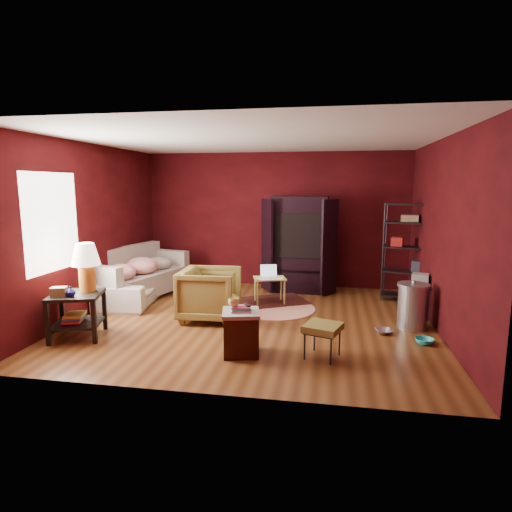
# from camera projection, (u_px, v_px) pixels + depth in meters

# --- Properties ---
(room) EXTENTS (5.54, 5.04, 2.84)m
(room) POSITION_uv_depth(u_px,v_px,m) (251.00, 232.00, 6.58)
(room) COLOR brown
(room) RESTS_ON ground
(sofa) EXTENTS (0.95, 2.30, 0.87)m
(sofa) POSITION_uv_depth(u_px,v_px,m) (136.00, 276.00, 8.06)
(sofa) COLOR #A89A91
(sofa) RESTS_ON ground
(armchair) EXTENTS (0.87, 0.92, 0.91)m
(armchair) POSITION_uv_depth(u_px,v_px,m) (210.00, 291.00, 6.78)
(armchair) COLOR black
(armchair) RESTS_ON ground
(pet_bowl_steel) EXTENTS (0.26, 0.10, 0.26)m
(pet_bowl_steel) POSITION_uv_depth(u_px,v_px,m) (384.00, 325.00, 6.16)
(pet_bowl_steel) COLOR silver
(pet_bowl_steel) RESTS_ON ground
(pet_bowl_turquoise) EXTENTS (0.25, 0.10, 0.25)m
(pet_bowl_turquoise) POSITION_uv_depth(u_px,v_px,m) (425.00, 335.00, 5.76)
(pet_bowl_turquoise) COLOR #29BEC0
(pet_bowl_turquoise) RESTS_ON ground
(vase) EXTENTS (0.17, 0.18, 0.13)m
(vase) POSITION_uv_depth(u_px,v_px,m) (70.00, 292.00, 5.76)
(vase) COLOR #0E0F46
(vase) RESTS_ON side_table
(mug) EXTENTS (0.15, 0.12, 0.13)m
(mug) POSITION_uv_depth(u_px,v_px,m) (234.00, 301.00, 5.31)
(mug) COLOR #E5C970
(mug) RESTS_ON hamper
(side_table) EXTENTS (0.83, 0.83, 1.32)m
(side_table) POSITION_uv_depth(u_px,v_px,m) (81.00, 281.00, 5.98)
(side_table) COLOR black
(side_table) RESTS_ON ground
(sofa_cushions) EXTENTS (1.35, 2.25, 0.88)m
(sofa_cushions) POSITION_uv_depth(u_px,v_px,m) (137.00, 276.00, 8.08)
(sofa_cushions) COLOR #A89A91
(sofa_cushions) RESTS_ON sofa
(hamper) EXTENTS (0.55, 0.55, 0.65)m
(hamper) POSITION_uv_depth(u_px,v_px,m) (241.00, 332.00, 5.39)
(hamper) COLOR #3B170D
(hamper) RESTS_ON ground
(footstool) EXTENTS (0.53, 0.53, 0.43)m
(footstool) POSITION_uv_depth(u_px,v_px,m) (323.00, 329.00, 5.27)
(footstool) COLOR black
(footstool) RESTS_ON ground
(rug_round) EXTENTS (1.80, 1.80, 0.01)m
(rug_round) POSITION_uv_depth(u_px,v_px,m) (275.00, 308.00, 7.44)
(rug_round) COLOR #EFDEC7
(rug_round) RESTS_ON ground
(rug_oriental) EXTENTS (1.51, 1.34, 0.01)m
(rug_oriental) POSITION_uv_depth(u_px,v_px,m) (271.00, 301.00, 7.87)
(rug_oriental) COLOR #4E1714
(rug_oriental) RESTS_ON ground
(laptop_desk) EXTENTS (0.65, 0.56, 0.69)m
(laptop_desk) POSITION_uv_depth(u_px,v_px,m) (270.00, 280.00, 7.71)
(laptop_desk) COLOR #DFD866
(laptop_desk) RESTS_ON ground
(tv_armoire) EXTENTS (1.51, 0.82, 1.91)m
(tv_armoire) POSITION_uv_depth(u_px,v_px,m) (299.00, 242.00, 8.51)
(tv_armoire) COLOR black
(tv_armoire) RESTS_ON ground
(wire_shelving) EXTENTS (0.95, 0.58, 1.80)m
(wire_shelving) POSITION_uv_depth(u_px,v_px,m) (409.00, 248.00, 7.77)
(wire_shelving) COLOR #28242B
(wire_shelving) RESTS_ON ground
(small_stand) EXTENTS (0.45, 0.45, 0.72)m
(small_stand) POSITION_uv_depth(u_px,v_px,m) (420.00, 285.00, 6.86)
(small_stand) COLOR black
(small_stand) RESTS_ON ground
(trash_can) EXTENTS (0.61, 0.61, 0.73)m
(trash_can) POSITION_uv_depth(u_px,v_px,m) (412.00, 306.00, 6.37)
(trash_can) COLOR silver
(trash_can) RESTS_ON ground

